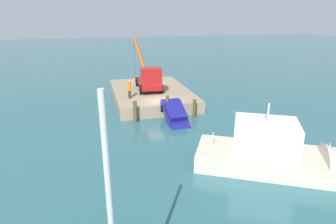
% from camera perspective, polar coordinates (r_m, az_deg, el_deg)
% --- Properties ---
extents(ground, '(200.00, 200.00, 0.00)m').
position_cam_1_polar(ground, '(29.17, -1.51, -0.04)').
color(ground, '#2D6066').
extents(dock, '(12.74, 8.42, 1.21)m').
position_cam_1_polar(dock, '(33.44, -3.41, 3.51)').
color(dock, gray).
rests_on(dock, ground).
extents(crane_truck, '(7.43, 2.73, 5.66)m').
position_cam_1_polar(crane_truck, '(32.31, -3.78, 6.55)').
color(crane_truck, maroon).
rests_on(crane_truck, dock).
extents(dock_worker, '(0.34, 0.34, 1.90)m').
position_cam_1_polar(dock_worker, '(29.66, -7.69, 4.53)').
color(dock_worker, '#2A2A2A').
rests_on(dock_worker, dock).
extents(salvaged_car, '(4.23, 2.13, 2.66)m').
position_cam_1_polar(salvaged_car, '(26.36, 1.47, -0.52)').
color(salvaged_car, navy).
rests_on(salvaged_car, ground).
extents(moored_yacht, '(8.47, 11.32, 5.98)m').
position_cam_1_polar(moored_yacht, '(20.02, 23.91, -9.26)').
color(moored_yacht, beige).
rests_on(moored_yacht, ground).
extents(piling_near, '(0.36, 0.36, 2.01)m').
position_cam_1_polar(piling_near, '(26.36, -6.56, 0.04)').
color(piling_near, brown).
rests_on(piling_near, ground).
extents(piling_mid, '(0.29, 0.29, 2.34)m').
position_cam_1_polar(piling_mid, '(26.80, -0.15, 0.86)').
color(piling_mid, brown).
rests_on(piling_mid, ground).
extents(piling_far, '(0.32, 0.32, 1.74)m').
position_cam_1_polar(piling_far, '(27.67, 5.27, 0.71)').
color(piling_far, '#4C4822').
rests_on(piling_far, ground).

